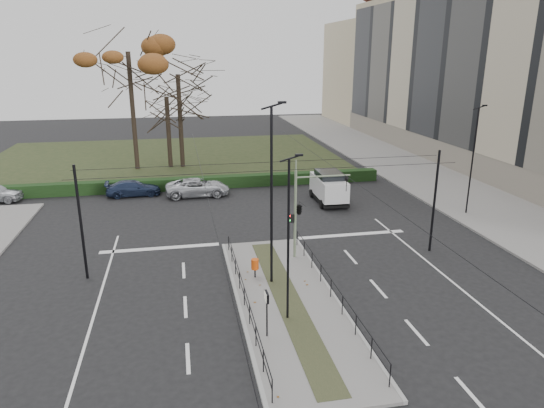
{
  "coord_description": "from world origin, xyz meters",
  "views": [
    {
      "loc": [
        -4.59,
        -22.2,
        11.07
      ],
      "look_at": [
        0.96,
        6.22,
        2.11
      ],
      "focal_mm": 32.0,
      "sensor_mm": 36.0,
      "label": 1
    }
  ],
  "objects": [
    {
      "name": "ground",
      "position": [
        0.0,
        0.0,
        0.0
      ],
      "size": [
        140.0,
        140.0,
        0.0
      ],
      "primitive_type": "plane",
      "color": "black",
      "rests_on": "ground"
    },
    {
      "name": "median_island",
      "position": [
        0.0,
        -2.5,
        0.07
      ],
      "size": [
        4.4,
        15.0,
        0.14
      ],
      "primitive_type": "cube",
      "color": "slate",
      "rests_on": "ground"
    },
    {
      "name": "sidewalk_east",
      "position": [
        18.0,
        22.0,
        0.07
      ],
      "size": [
        8.0,
        90.0,
        0.14
      ],
      "primitive_type": "cube",
      "color": "slate",
      "rests_on": "ground"
    },
    {
      "name": "park",
      "position": [
        -6.0,
        32.0,
        0.05
      ],
      "size": [
        38.0,
        26.0,
        0.1
      ],
      "primitive_type": "cube",
      "color": "#242F17",
      "rests_on": "ground"
    },
    {
      "name": "hedge",
      "position": [
        -6.0,
        18.6,
        0.5
      ],
      "size": [
        38.0,
        1.0,
        1.0
      ],
      "primitive_type": "cube",
      "color": "black",
      "rests_on": "ground"
    },
    {
      "name": "apartment_block",
      "position": [
        27.97,
        23.97,
        10.39
      ],
      "size": [
        13.09,
        52.1,
        21.64
      ],
      "color": "tan",
      "rests_on": "ground"
    },
    {
      "name": "median_railing",
      "position": [
        0.0,
        -2.6,
        0.98
      ],
      "size": [
        4.14,
        13.24,
        0.92
      ],
      "color": "black",
      "rests_on": "median_island"
    },
    {
      "name": "catenary",
      "position": [
        0.0,
        1.62,
        3.42
      ],
      "size": [
        20.0,
        34.0,
        6.0
      ],
      "color": "black",
      "rests_on": "ground"
    },
    {
      "name": "traffic_light",
      "position": [
        1.79,
        2.35,
        3.04
      ],
      "size": [
        3.39,
        1.94,
        4.98
      ],
      "color": "#68765B",
      "rests_on": "median_island"
    },
    {
      "name": "litter_bin",
      "position": [
        -1.11,
        0.16,
        0.85
      ],
      "size": [
        0.39,
        0.39,
        1.0
      ],
      "color": "black",
      "rests_on": "median_island"
    },
    {
      "name": "info_panel",
      "position": [
        -1.51,
        -5.29,
        1.68
      ],
      "size": [
        0.11,
        0.51,
        1.96
      ],
      "color": "black",
      "rests_on": "median_island"
    },
    {
      "name": "streetlamp_median_near",
      "position": [
        -0.35,
        -4.07,
        3.8
      ],
      "size": [
        0.6,
        0.12,
        7.2
      ],
      "color": "black",
      "rests_on": "median_island"
    },
    {
      "name": "streetlamp_median_far",
      "position": [
        -0.36,
        -0.49,
        4.67
      ],
      "size": [
        0.74,
        0.15,
        8.91
      ],
      "color": "black",
      "rests_on": "median_island"
    },
    {
      "name": "streetlamp_sidewalk",
      "position": [
        15.54,
        7.71,
        4.04
      ],
      "size": [
        0.64,
        0.13,
        7.67
      ],
      "color": "black",
      "rests_on": "sidewalk_east"
    },
    {
      "name": "parked_car_third",
      "position": [
        -8.41,
        17.37,
        0.63
      ],
      "size": [
        4.42,
        1.99,
        1.26
      ],
      "primitive_type": "imported",
      "rotation": [
        0.0,
        0.0,
        1.63
      ],
      "color": "#1F2B49",
      "rests_on": "ground"
    },
    {
      "name": "parked_car_fourth",
      "position": [
        -3.24,
        16.33,
        0.71
      ],
      "size": [
        5.15,
        2.41,
        1.43
      ],
      "primitive_type": "imported",
      "rotation": [
        0.0,
        0.0,
        1.58
      ],
      "color": "#B2B4BA",
      "rests_on": "ground"
    },
    {
      "name": "white_van",
      "position": [
        6.69,
        12.58,
        1.28
      ],
      "size": [
        2.2,
        4.67,
        2.46
      ],
      "color": "silver",
      "rests_on": "ground"
    },
    {
      "name": "rust_tree",
      "position": [
        -8.75,
        27.03,
        11.31
      ],
      "size": [
        8.81,
        8.81,
        14.77
      ],
      "color": "black",
      "rests_on": "park"
    },
    {
      "name": "bare_tree_center",
      "position": [
        -4.27,
        27.14,
        8.56
      ],
      "size": [
        8.02,
        8.02,
        12.13
      ],
      "color": "black",
      "rests_on": "park"
    },
    {
      "name": "bare_tree_near",
      "position": [
        -5.49,
        27.3,
        6.59
      ],
      "size": [
        6.85,
        6.85,
        9.31
      ],
      "color": "black",
      "rests_on": "park"
    }
  ]
}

